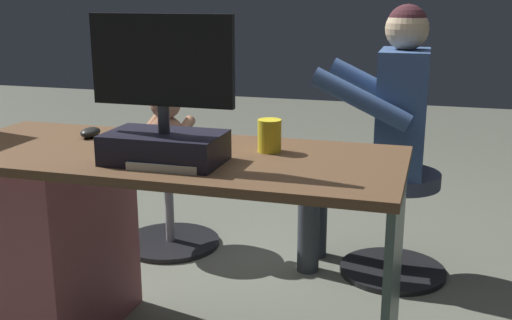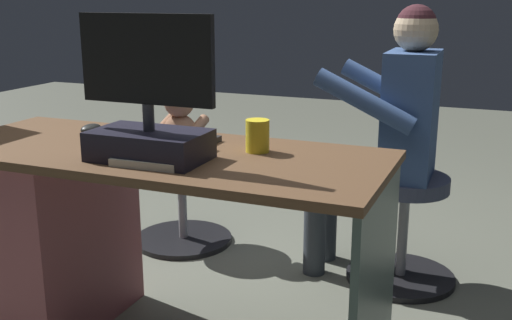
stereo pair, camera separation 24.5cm
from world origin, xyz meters
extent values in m
plane|color=#646759|center=(0.00, 0.00, 0.00)|extent=(10.00, 10.00, 0.00)
cube|color=brown|center=(0.00, 0.43, 0.71)|extent=(1.54, 0.63, 0.03)
cube|color=#9A4E53|center=(0.51, 0.43, 0.35)|extent=(0.49, 0.58, 0.69)
cube|color=#42544F|center=(-0.75, 0.43, 0.35)|extent=(0.02, 0.56, 0.69)
cube|color=black|center=(-0.05, 0.54, 0.77)|extent=(0.36, 0.22, 0.09)
cylinder|color=#333338|center=(-0.05, 0.54, 0.86)|extent=(0.04, 0.04, 0.08)
cube|color=black|center=(-0.05, 0.54, 1.03)|extent=(0.45, 0.02, 0.27)
cube|color=black|center=(-0.05, 0.53, 1.03)|extent=(0.41, 0.00, 0.24)
cube|color=black|center=(0.06, 0.30, 0.73)|extent=(0.42, 0.14, 0.02)
ellipsoid|color=black|center=(0.36, 0.30, 0.74)|extent=(0.06, 0.10, 0.04)
cylinder|color=yellow|center=(-0.32, 0.32, 0.78)|extent=(0.08, 0.08, 0.11)
cube|color=black|center=(0.16, 0.41, 0.73)|extent=(0.10, 0.15, 0.02)
cube|color=silver|center=(-0.08, 0.51, 0.73)|extent=(0.23, 0.31, 0.02)
cylinder|color=black|center=(0.40, -0.44, 0.01)|extent=(0.49, 0.49, 0.03)
cylinder|color=gray|center=(0.40, -0.44, 0.22)|extent=(0.04, 0.04, 0.39)
cylinder|color=#2E3B93|center=(0.40, -0.44, 0.45)|extent=(0.38, 0.38, 0.06)
ellipsoid|color=#A57254|center=(0.40, -0.44, 0.57)|extent=(0.18, 0.15, 0.18)
sphere|color=#A57254|center=(0.40, -0.44, 0.72)|extent=(0.15, 0.15, 0.15)
sphere|color=beige|center=(0.40, -0.51, 0.71)|extent=(0.06, 0.06, 0.06)
sphere|color=#A57254|center=(0.35, -0.44, 0.77)|extent=(0.06, 0.06, 0.06)
sphere|color=#A57254|center=(0.45, -0.44, 0.77)|extent=(0.06, 0.06, 0.06)
cylinder|color=#A57254|center=(0.31, -0.48, 0.60)|extent=(0.05, 0.14, 0.09)
cylinder|color=#A57254|center=(0.49, -0.48, 0.60)|extent=(0.05, 0.14, 0.09)
cylinder|color=#A57254|center=(0.35, -0.54, 0.51)|extent=(0.06, 0.11, 0.06)
cylinder|color=#A57254|center=(0.45, -0.54, 0.51)|extent=(0.06, 0.11, 0.06)
cylinder|color=black|center=(-0.70, -0.42, 0.01)|extent=(0.47, 0.47, 0.03)
cylinder|color=gray|center=(-0.70, -0.42, 0.22)|extent=(0.04, 0.04, 0.39)
cylinder|color=#40465E|center=(-0.70, -0.42, 0.45)|extent=(0.36, 0.36, 0.06)
cube|color=#395586|center=(-0.70, -0.42, 0.74)|extent=(0.21, 0.32, 0.53)
sphere|color=tan|center=(-0.70, -0.42, 1.09)|extent=(0.18, 0.18, 0.18)
sphere|color=#412026|center=(-0.70, -0.42, 1.10)|extent=(0.16, 0.16, 0.16)
cylinder|color=#395586|center=(-0.55, -0.23, 0.82)|extent=(0.41, 0.08, 0.25)
cylinder|color=#395586|center=(-0.56, -0.62, 0.82)|extent=(0.41, 0.08, 0.25)
cylinder|color=#333A42|center=(-0.51, -0.34, 0.50)|extent=(0.37, 0.12, 0.11)
cylinder|color=#333A42|center=(-0.33, -0.34, 0.24)|extent=(0.10, 0.10, 0.48)
cylinder|color=#333A42|center=(-0.51, -0.51, 0.50)|extent=(0.37, 0.12, 0.11)
cylinder|color=#333A42|center=(-0.33, -0.52, 0.24)|extent=(0.10, 0.10, 0.48)
camera|label=1|loc=(-0.84, 2.25, 1.23)|focal=43.83mm
camera|label=2|loc=(-1.07, 2.17, 1.23)|focal=43.83mm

